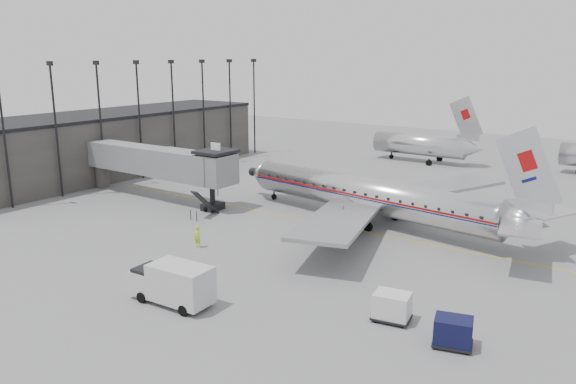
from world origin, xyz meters
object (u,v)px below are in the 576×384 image
at_px(baggage_cart_navy, 453,332).
at_px(ramp_worker, 198,237).
at_px(baggage_cart_white, 392,306).
at_px(airliner, 373,196).
at_px(service_van, 172,282).

height_order(baggage_cart_navy, ramp_worker, ramp_worker).
bearing_deg(baggage_cart_navy, baggage_cart_white, 151.86).
bearing_deg(baggage_cart_navy, airliner, 112.40).
bearing_deg(airliner, baggage_cart_white, -52.18).
bearing_deg(airliner, ramp_worker, -112.93).
height_order(airliner, baggage_cart_navy, airliner).
bearing_deg(baggage_cart_white, airliner, 110.29).
xyz_separation_m(baggage_cart_white, ramp_worker, (-19.20, 3.02, -0.01)).
xyz_separation_m(airliner, service_van, (-2.67, -23.86, -1.26)).
distance_m(baggage_cart_navy, ramp_worker, 23.70).
relative_size(service_van, baggage_cart_white, 2.36).
bearing_deg(service_van, ramp_worker, 122.20).
distance_m(airliner, baggage_cart_navy, 23.84).
xyz_separation_m(airliner, baggage_cart_navy, (14.41, -18.90, -1.80)).
bearing_deg(baggage_cart_white, service_van, -164.81).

